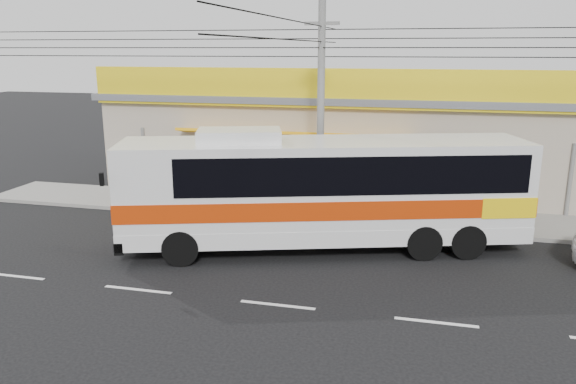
# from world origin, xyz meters

# --- Properties ---
(ground) EXTENTS (120.00, 120.00, 0.00)m
(ground) POSITION_xyz_m (0.00, 0.00, 0.00)
(ground) COLOR black
(ground) RESTS_ON ground
(sidewalk) EXTENTS (30.00, 3.20, 0.15)m
(sidewalk) POSITION_xyz_m (0.00, 6.00, 0.07)
(sidewalk) COLOR slate
(sidewalk) RESTS_ON ground
(lane_markings) EXTENTS (50.00, 0.12, 0.01)m
(lane_markings) POSITION_xyz_m (0.00, -2.50, 0.00)
(lane_markings) COLOR silver
(lane_markings) RESTS_ON ground
(storefront_building) EXTENTS (22.60, 9.20, 5.70)m
(storefront_building) POSITION_xyz_m (-0.01, 11.54, 2.30)
(storefront_building) COLOR #AB9E8A
(storefront_building) RESTS_ON ground
(coach_bus) EXTENTS (13.26, 6.54, 4.02)m
(coach_bus) POSITION_xyz_m (0.56, 2.08, 2.15)
(coach_bus) COLOR silver
(coach_bus) RESTS_ON ground
(motorbike_red) EXTENTS (1.90, 1.23, 0.94)m
(motorbike_red) POSITION_xyz_m (-5.54, 4.70, 0.62)
(motorbike_red) COLOR maroon
(motorbike_red) RESTS_ON sidewalk
(motorbike_dark) EXTENTS (1.55, 0.68, 0.90)m
(motorbike_dark) POSITION_xyz_m (-8.82, 6.25, 0.60)
(motorbike_dark) COLOR black
(motorbike_dark) RESTS_ON sidewalk
(utility_pole) EXTENTS (34.00, 14.00, 8.13)m
(utility_pole) POSITION_xyz_m (-0.22, 4.42, 6.71)
(utility_pole) COLOR slate
(utility_pole) RESTS_ON ground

